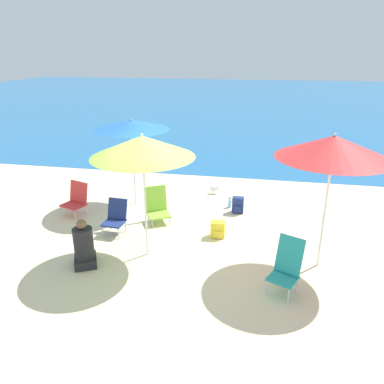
% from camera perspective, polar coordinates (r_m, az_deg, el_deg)
% --- Properties ---
extents(ground_plane, '(60.00, 60.00, 0.00)m').
position_cam_1_polar(ground_plane, '(7.32, -3.27, -9.11)').
color(ground_plane, beige).
extents(sea_water, '(60.00, 40.00, 0.01)m').
position_cam_1_polar(sea_water, '(31.09, 8.13, 13.95)').
color(sea_water, '#23669E').
rests_on(sea_water, ground).
extents(beach_umbrella_lime, '(1.82, 1.82, 2.33)m').
position_cam_1_polar(beach_umbrella_lime, '(6.49, -7.55, 6.88)').
color(beach_umbrella_lime, white).
rests_on(beach_umbrella_lime, ground).
extents(beach_umbrella_blue, '(1.80, 1.80, 2.15)m').
position_cam_1_polar(beach_umbrella_blue, '(9.03, -9.22, 10.05)').
color(beach_umbrella_blue, white).
rests_on(beach_umbrella_blue, ground).
extents(beach_umbrella_red, '(1.86, 1.86, 2.42)m').
position_cam_1_polar(beach_umbrella_red, '(6.45, 20.76, 6.42)').
color(beach_umbrella_red, white).
rests_on(beach_umbrella_red, ground).
extents(beach_chair_lime, '(0.66, 0.68, 0.79)m').
position_cam_1_polar(beach_chair_lime, '(8.47, -5.33, -2.10)').
color(beach_chair_lime, silver).
rests_on(beach_chair_lime, ground).
extents(beach_chair_teal, '(0.59, 0.62, 0.90)m').
position_cam_1_polar(beach_chair_teal, '(6.22, 14.24, -10.75)').
color(beach_chair_teal, silver).
rests_on(beach_chair_teal, ground).
extents(beach_chair_navy, '(0.45, 0.53, 0.71)m').
position_cam_1_polar(beach_chair_navy, '(8.06, -11.55, -3.59)').
color(beach_chair_navy, silver).
rests_on(beach_chair_navy, ground).
extents(beach_chair_red, '(0.64, 0.61, 0.77)m').
position_cam_1_polar(beach_chair_red, '(9.17, -17.23, -0.92)').
color(beach_chair_red, silver).
rests_on(beach_chair_red, ground).
extents(person_seated_near, '(0.54, 0.57, 0.90)m').
position_cam_1_polar(person_seated_near, '(7.00, -16.13, -8.04)').
color(person_seated_near, '#262628').
rests_on(person_seated_near, ground).
extents(backpack_navy, '(0.27, 0.20, 0.39)m').
position_cam_1_polar(backpack_navy, '(8.96, 7.00, -2.01)').
color(backpack_navy, navy).
rests_on(backpack_navy, ground).
extents(backpack_yellow, '(0.28, 0.23, 0.35)m').
position_cam_1_polar(backpack_yellow, '(7.80, 3.96, -5.69)').
color(backpack_yellow, yellow).
rests_on(backpack_yellow, ground).
extents(water_bottle, '(0.09, 0.09, 0.26)m').
position_cam_1_polar(water_bottle, '(9.28, 5.76, -1.75)').
color(water_bottle, '#8CCCEA').
rests_on(water_bottle, ground).
extents(seagull, '(0.27, 0.11, 0.23)m').
position_cam_1_polar(seagull, '(10.11, 3.46, 0.51)').
color(seagull, gold).
rests_on(seagull, ground).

